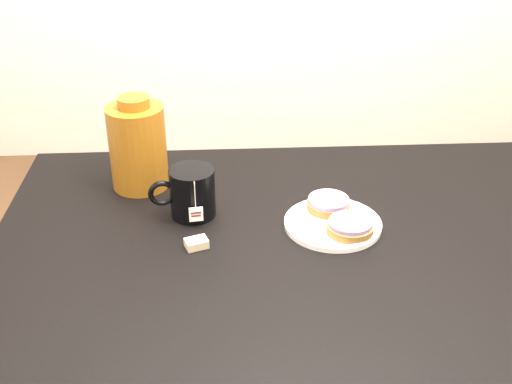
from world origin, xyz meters
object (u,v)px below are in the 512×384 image
plate (333,223)px  bagel_package (138,146)px  table (325,272)px  bagel_back (328,204)px  bagel_front (350,227)px  teabag_pouch (197,243)px  mug (191,192)px

plate → bagel_package: bagel_package is taller
table → bagel_package: (-0.41, 0.26, 0.19)m
bagel_back → bagel_front: size_ratio=0.85×
bagel_front → table: bearing=-168.1°
bagel_back → bagel_front: same height
bagel_back → teabag_pouch: (-0.29, -0.12, -0.02)m
plate → teabag_pouch: bearing=-167.6°
table → bagel_back: bearing=80.0°
table → teabag_pouch: 0.29m
plate → teabag_pouch: (-0.29, -0.06, 0.00)m
table → plate: plate is taller
teabag_pouch → mug: bearing=95.4°
bagel_front → bagel_package: size_ratio=0.59×
mug → bagel_package: (-0.13, 0.14, 0.05)m
bagel_back → bagel_package: (-0.43, 0.16, 0.08)m
bagel_front → mug: size_ratio=0.86×
bagel_back → teabag_pouch: 0.31m
plate → teabag_pouch: 0.30m
bagel_package → bagel_front: bearing=-28.8°
bagel_back → mug: bearing=177.6°
table → plate: 0.11m
plate → bagel_package: size_ratio=0.93×
mug → table: bearing=-31.2°
bagel_front → teabag_pouch: bagel_front is taller
bagel_back → bagel_front: 0.10m
mug → bagel_package: bearing=123.2°
bagel_back → teabag_pouch: size_ratio=2.49×
bagel_front → mug: mug is taller
mug → plate: bearing=-20.6°
bagel_front → bagel_package: (-0.46, 0.25, 0.08)m
table → plate: size_ratio=6.69×
mug → teabag_pouch: mug is taller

